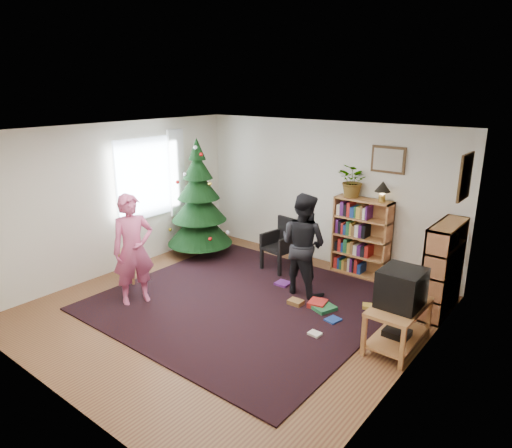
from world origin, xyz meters
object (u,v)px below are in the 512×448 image
Objects in this scene: picture_right at (465,177)px; potted_plant at (354,181)px; bookshelf_back at (361,236)px; tv_stand at (398,322)px; armchair at (283,242)px; person_by_chair at (303,244)px; stool at (127,258)px; picture_back at (388,160)px; crt_tv at (401,288)px; table_lamp at (383,188)px; person_standing at (133,250)px; christmas_tree at (199,208)px; bookshelf_right at (443,268)px.

potted_plant is (-1.82, 0.59, -0.37)m from picture_right.
potted_plant reaches higher than bookshelf_back.
tv_stand is 1.05× the size of armchair.
stool is at bearing 34.35° from person_by_chair.
picture_back is at bearing -113.15° from person_by_chair.
table_lamp is (-1.06, 1.78, 0.75)m from crt_tv.
potted_plant reaches higher than table_lamp.
person_standing is at bearing -160.65° from crt_tv.
crt_tv is at bearing -15.88° from armchair.
picture_back is 3.43m from christmas_tree.
picture_right is 1.08× the size of stool.
picture_right reaches higher than tv_stand.
armchair is at bearing -34.75° from person_by_chair.
picture_right is 0.38× the size of person_by_chair.
bookshelf_back is 1.45× the size of armchair.
stool is at bearing 116.72° from bookshelf_right.
crt_tv is 2.50m from potted_plant.
picture_right is at bearing -17.95° from potted_plant.
stool is at bearing -154.42° from picture_right.
picture_right is 1.29m from bookshelf_right.
person_by_chair is 1.47m from potted_plant.
person_by_chair is at bearing -118.54° from table_lamp.
stool is at bearing -167.74° from tv_stand.
person_by_chair is 4.75× the size of table_lamp.
potted_plant is at bearing -9.70° from person_standing.
bookshelf_back is 2.50× the size of crt_tv.
picture_back is 0.34× the size of person_standing.
potted_plant reaches higher than bookshelf_right.
bookshelf_right is (4.25, 0.45, -0.24)m from christmas_tree.
christmas_tree is at bearing 91.36° from stool.
crt_tv is at bearing -60.89° from picture_back.
armchair is (-1.15, -0.62, -0.19)m from bookshelf_back.
christmas_tree is 2.84m from potted_plant.
bookshelf_back is (-1.62, 0.59, -1.29)m from picture_right.
picture_back reaches higher than person_by_chair.
bookshelf_back reaches higher than stool.
picture_right is at bearing -106.57° from bookshelf_right.
table_lamp is (3.03, 2.67, 1.09)m from stool.
crt_tv is 0.58× the size of armchair.
person_by_chair is (-0.36, -1.22, 0.12)m from bookshelf_back.
person_standing is (0.64, -0.32, 0.38)m from stool.
person_by_chair is (1.73, 1.77, -0.03)m from person_standing.
armchair is 1.04m from person_by_chair.
armchair is (-2.52, 1.17, 0.15)m from tv_stand.
potted_plant is at bearing 131.27° from crt_tv.
armchair is at bearing -147.12° from potted_plant.
bookshelf_right is at bearing 84.31° from crt_tv.
picture_right is 1.15× the size of crt_tv.
picture_back reaches higher than table_lamp.
tv_stand is (-0.12, -1.23, -0.34)m from bookshelf_right.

